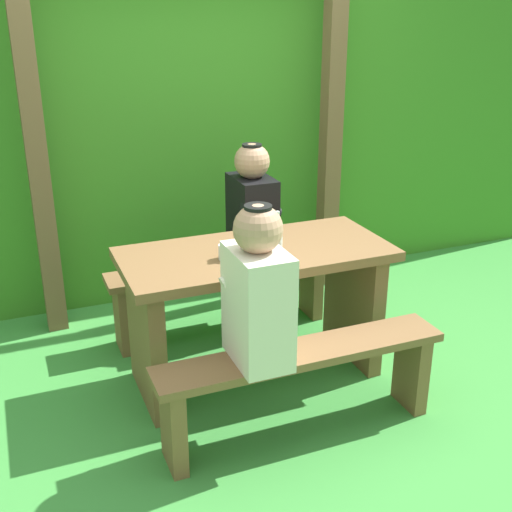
# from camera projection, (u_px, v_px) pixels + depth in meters

# --- Properties ---
(ground_plane) EXTENTS (12.00, 12.00, 0.00)m
(ground_plane) POSITION_uv_depth(u_px,v_px,m) (256.00, 374.00, 3.61)
(ground_plane) COLOR #3A8B3A
(hedge_backdrop) EXTENTS (6.40, 0.77, 2.30)m
(hedge_backdrop) POSITION_uv_depth(u_px,v_px,m) (171.00, 121.00, 4.58)
(hedge_backdrop) COLOR #387C21
(hedge_backdrop) RESTS_ON ground_plane
(pergola_post_left) EXTENTS (0.12, 0.12, 2.13)m
(pergola_post_left) POSITION_uv_depth(u_px,v_px,m) (38.00, 164.00, 3.75)
(pergola_post_left) COLOR brown
(pergola_post_left) RESTS_ON ground_plane
(pergola_post_right) EXTENTS (0.12, 0.12, 2.13)m
(pergola_post_right) POSITION_uv_depth(u_px,v_px,m) (331.00, 139.00, 4.43)
(pergola_post_right) COLOR brown
(pergola_post_right) RESTS_ON ground_plane
(picnic_table) EXTENTS (1.40, 0.64, 0.75)m
(picnic_table) POSITION_uv_depth(u_px,v_px,m) (256.00, 292.00, 3.43)
(picnic_table) COLOR brown
(picnic_table) RESTS_ON ground_plane
(bench_near) EXTENTS (1.40, 0.24, 0.46)m
(bench_near) POSITION_uv_depth(u_px,v_px,m) (301.00, 374.00, 3.01)
(bench_near) COLOR brown
(bench_near) RESTS_ON ground_plane
(bench_far) EXTENTS (1.40, 0.24, 0.46)m
(bench_far) POSITION_uv_depth(u_px,v_px,m) (222.00, 283.00, 3.98)
(bench_far) COLOR brown
(bench_far) RESTS_ON ground_plane
(person_white_shirt) EXTENTS (0.25, 0.35, 0.72)m
(person_white_shirt) POSITION_uv_depth(u_px,v_px,m) (258.00, 291.00, 2.76)
(person_white_shirt) COLOR silver
(person_white_shirt) RESTS_ON bench_near
(person_black_coat) EXTENTS (0.25, 0.35, 0.72)m
(person_black_coat) POSITION_uv_depth(u_px,v_px,m) (252.00, 208.00, 3.88)
(person_black_coat) COLOR black
(person_black_coat) RESTS_ON bench_far
(drinking_glass) EXTENTS (0.07, 0.07, 0.08)m
(drinking_glass) POSITION_uv_depth(u_px,v_px,m) (225.00, 252.00, 3.20)
(drinking_glass) COLOR silver
(drinking_glass) RESTS_ON picnic_table
(bottle_left) EXTENTS (0.06, 0.06, 0.23)m
(bottle_left) POSITION_uv_depth(u_px,v_px,m) (244.00, 240.00, 3.21)
(bottle_left) COLOR silver
(bottle_left) RESTS_ON picnic_table
(bottle_right) EXTENTS (0.06, 0.06, 0.22)m
(bottle_right) POSITION_uv_depth(u_px,v_px,m) (277.00, 237.00, 3.27)
(bottle_right) COLOR silver
(bottle_right) RESTS_ON picnic_table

